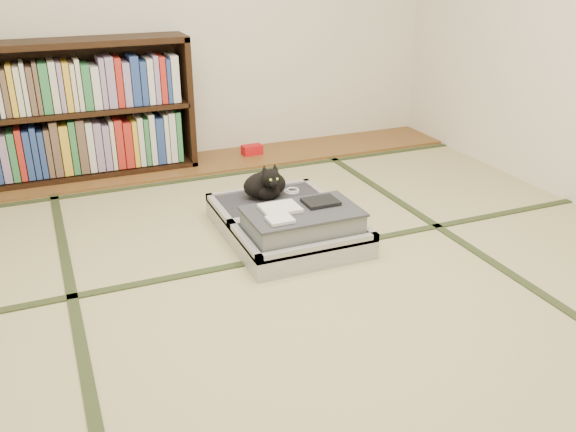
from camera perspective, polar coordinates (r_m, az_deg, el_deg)
name	(u,v)px	position (r m, az deg, el deg)	size (l,w,h in m)	color
floor	(307,296)	(2.83, 1.83, -7.45)	(4.50, 4.50, 0.00)	tan
wood_strip	(195,164)	(4.55, -8.68, 4.84)	(4.00, 0.50, 0.02)	brown
red_item	(252,150)	(4.69, -3.39, 6.21)	(0.15, 0.09, 0.07)	red
tatami_borders	(269,250)	(3.22, -1.81, -3.19)	(4.00, 4.50, 0.01)	#2D381E
bookcase	(87,112)	(4.39, -18.30, 9.23)	(1.41, 0.32, 0.92)	black
suitcase	(289,223)	(3.32, 0.08, -0.69)	(0.66, 0.88, 0.26)	#B1B0B5
cat	(266,185)	(3.52, -2.05, 2.93)	(0.29, 0.30, 0.24)	black
cable_coil	(292,191)	(3.64, 0.38, 2.37)	(0.09, 0.09, 0.02)	white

